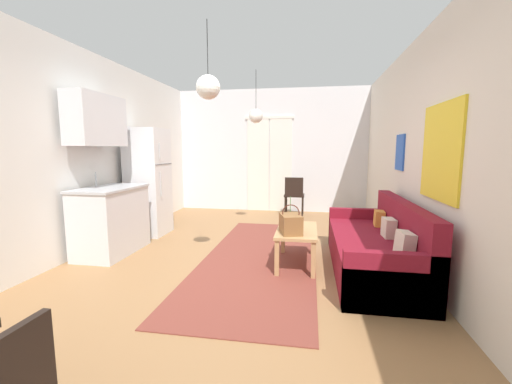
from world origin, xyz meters
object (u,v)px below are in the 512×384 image
bamboo_vase (290,220)px  handbag (291,224)px  refrigerator (148,182)px  coffee_table (297,234)px  pendant_lamp_near (208,87)px  couch (378,249)px  pendant_lamp_far (256,116)px  accent_chair (294,194)px

bamboo_vase → handbag: bearing=-85.5°
bamboo_vase → refrigerator: size_ratio=0.22×
coffee_table → pendant_lamp_near: 2.00m
couch → coffee_table: 0.96m
couch → handbag: 1.07m
bamboo_vase → refrigerator: 2.63m
handbag → pendant_lamp_far: bearing=110.7°
coffee_table → pendant_lamp_near: bearing=-154.1°
refrigerator → pendant_lamp_far: 2.15m
pendant_lamp_near → bamboo_vase: bearing=33.3°
accent_chair → pendant_lamp_near: bearing=77.6°
handbag → pendant_lamp_near: 1.77m
couch → handbag: bearing=-170.8°
bamboo_vase → pendant_lamp_far: size_ratio=0.43×
handbag → accent_chair: (-0.12, 3.14, -0.08)m
accent_chair → coffee_table: bearing=94.0°
couch → coffee_table: size_ratio=2.40×
accent_chair → pendant_lamp_near: pendant_lamp_near is taller
coffee_table → accent_chair: (-0.18, 2.92, 0.10)m
handbag → accent_chair: size_ratio=0.44×
coffee_table → couch: bearing=-3.3°
handbag → pendant_lamp_near: (-0.89, -0.24, 1.51)m
couch → pendant_lamp_far: (-1.76, 1.79, 1.73)m
couch → accent_chair: bearing=110.8°
refrigerator → pendant_lamp_far: pendant_lamp_far is taller
couch → pendant_lamp_near: bearing=-167.9°
coffee_table → bamboo_vase: 0.20m
accent_chair → handbag: bearing=92.6°
bamboo_vase → accent_chair: size_ratio=0.46×
pendant_lamp_near → pendant_lamp_far: (0.15, 2.20, -0.09)m
bamboo_vase → accent_chair: (-0.09, 2.82, -0.06)m
couch → refrigerator: refrigerator is taller
pendant_lamp_far → handbag: bearing=-69.3°
accent_chair → pendant_lamp_far: 2.02m
bamboo_vase → handbag: (0.03, -0.32, 0.03)m
handbag → accent_chair: bearing=92.1°
handbag → refrigerator: refrigerator is taller
couch → pendant_lamp_far: 3.05m
refrigerator → pendant_lamp_far: (1.71, 0.66, 1.11)m
couch → refrigerator: size_ratio=1.23×
pendant_lamp_near → handbag: bearing=15.3°
refrigerator → pendant_lamp_near: 2.50m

